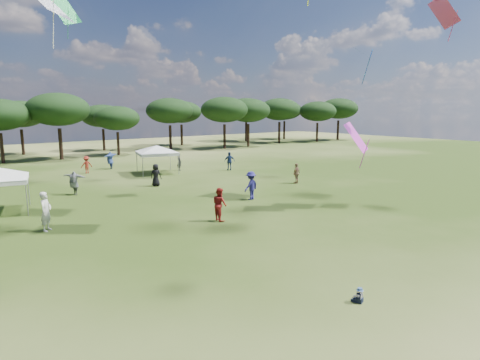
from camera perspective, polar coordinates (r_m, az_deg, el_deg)
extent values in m
plane|color=#314514|center=(11.77, 22.85, -19.71)|extent=(140.00, 140.00, 0.00)
cylinder|color=black|center=(49.90, -30.76, 3.91)|extent=(0.37, 0.37, 3.21)
cylinder|color=black|center=(50.55, -24.15, 4.70)|extent=(0.41, 0.41, 3.56)
ellipsoid|color=black|center=(50.40, -24.47, 9.12)|extent=(6.91, 6.91, 3.73)
cylinder|color=black|center=(53.03, -16.93, 4.98)|extent=(0.33, 0.33, 2.88)
ellipsoid|color=black|center=(52.87, -17.10, 8.40)|extent=(5.60, 5.60, 3.02)
cylinder|color=black|center=(58.95, -9.87, 5.99)|extent=(0.39, 0.39, 3.44)
ellipsoid|color=black|center=(58.82, -9.98, 9.68)|extent=(6.69, 6.69, 3.60)
cylinder|color=black|center=(59.29, -2.21, 6.20)|extent=(0.40, 0.40, 3.53)
ellipsoid|color=black|center=(59.16, -2.24, 9.96)|extent=(6.86, 6.86, 3.70)
cylinder|color=black|center=(62.60, 1.19, 6.38)|extent=(0.40, 0.40, 3.47)
ellipsoid|color=black|center=(62.48, 1.20, 9.87)|extent=(6.74, 6.74, 3.63)
cylinder|color=black|center=(69.80, 5.60, 6.75)|extent=(0.41, 0.41, 3.57)
ellipsoid|color=black|center=(69.69, 5.66, 9.97)|extent=(6.94, 6.94, 3.74)
cylinder|color=black|center=(73.37, 10.91, 6.69)|extent=(0.38, 0.38, 3.35)
ellipsoid|color=black|center=(73.26, 11.01, 9.57)|extent=(6.51, 6.51, 3.51)
cylinder|color=black|center=(78.70, 13.75, 6.91)|extent=(0.42, 0.42, 3.66)
ellipsoid|color=black|center=(78.61, 13.88, 9.83)|extent=(7.10, 7.10, 3.83)
cylinder|color=black|center=(58.20, -28.53, 4.76)|extent=(0.37, 0.37, 3.20)
ellipsoid|color=black|center=(58.06, -28.82, 8.22)|extent=(6.21, 6.21, 3.35)
cylinder|color=black|center=(59.62, -18.81, 5.44)|extent=(0.34, 0.34, 2.99)
ellipsoid|color=black|center=(59.48, -18.99, 8.60)|extent=(5.81, 5.81, 3.13)
cylinder|color=black|center=(65.38, -8.29, 6.36)|extent=(0.38, 0.38, 3.31)
ellipsoid|color=black|center=(65.26, -8.37, 9.55)|extent=(6.43, 6.43, 3.47)
cylinder|color=black|center=(73.50, 0.88, 6.98)|extent=(0.42, 0.42, 3.64)
ellipsoid|color=black|center=(73.40, 0.89, 10.10)|extent=(7.06, 7.06, 3.81)
cylinder|color=black|center=(79.13, 6.31, 7.07)|extent=(0.40, 0.40, 3.46)
ellipsoid|color=black|center=(79.03, 6.36, 9.83)|extent=(6.72, 6.72, 3.62)
cylinder|color=gray|center=(24.46, -28.06, -2.36)|extent=(0.06, 0.06, 1.90)
cylinder|color=gray|center=(27.23, -27.86, -1.19)|extent=(0.06, 0.06, 1.90)
cylinder|color=gray|center=(35.07, -13.66, 1.92)|extent=(0.06, 0.06, 1.86)
cylinder|color=gray|center=(35.72, -8.72, 2.23)|extent=(0.06, 0.06, 1.86)
cylinder|color=gray|center=(38.13, -14.47, 2.52)|extent=(0.06, 0.06, 1.86)
cylinder|color=gray|center=(38.72, -9.90, 2.79)|extent=(0.06, 0.06, 1.86)
cube|color=silver|center=(36.77, -11.74, 3.74)|extent=(4.03, 4.03, 0.25)
pyramid|color=silver|center=(36.70, -11.78, 4.86)|extent=(6.46, 6.46, 0.60)
cube|color=black|center=(12.99, 16.61, -16.04)|extent=(0.23, 0.23, 0.15)
cube|color=black|center=(12.99, 15.91, -16.17)|extent=(0.11, 0.19, 0.08)
cube|color=black|center=(13.10, 16.11, -15.95)|extent=(0.11, 0.19, 0.08)
cube|color=white|center=(12.92, 16.65, -15.39)|extent=(0.21, 0.17, 0.19)
cylinder|color=white|center=(12.83, 16.24, -15.55)|extent=(0.11, 0.19, 0.12)
cylinder|color=white|center=(13.04, 16.61, -15.15)|extent=(0.11, 0.19, 0.12)
sphere|color=#E0B293|center=(12.87, 16.68, -14.87)|extent=(0.13, 0.13, 0.13)
cone|color=#4E7FB7|center=(12.85, 16.69, -14.75)|extent=(0.22, 0.22, 0.02)
cylinder|color=#4E7FB7|center=(12.84, 16.70, -14.62)|extent=(0.14, 0.14, 0.06)
imported|color=#946A51|center=(31.51, 8.04, 0.96)|extent=(0.99, 0.61, 1.57)
imported|color=black|center=(30.69, -11.88, 0.70)|extent=(0.94, 0.97, 1.68)
imported|color=navy|center=(40.75, -17.98, 2.69)|extent=(2.00, 1.72, 1.70)
imported|color=#2D2E32|center=(38.22, -8.64, 2.53)|extent=(0.40, 0.59, 1.59)
imported|color=navy|center=(37.91, -1.50, 2.69)|extent=(1.10, 0.82, 1.73)
imported|color=beige|center=(21.05, -25.88, -4.04)|extent=(0.79, 0.82, 1.88)
imported|color=maroon|center=(38.63, -20.99, 2.04)|extent=(1.02, 0.61, 1.56)
imported|color=maroon|center=(20.71, -2.90, -3.46)|extent=(0.74, 0.91, 1.73)
imported|color=#55565A|center=(29.18, -22.54, -0.40)|extent=(1.38, 2.01, 1.61)
imported|color=navy|center=(25.51, 1.56, -0.79)|extent=(1.31, 0.96, 1.82)
plane|color=green|center=(34.96, -23.76, 21.35)|extent=(3.10, 1.86, 2.71)
plane|color=silver|center=(21.20, -25.70, 21.77)|extent=(2.54, 2.73, 1.73)
plane|color=#C531B2|center=(24.56, 16.19, 5.87)|extent=(2.43, 1.79, 1.81)
plane|color=blue|center=(28.04, 16.47, 17.28)|extent=(2.68, 2.58, 1.54)
plane|color=#BC2F64|center=(26.52, 27.02, 20.49)|extent=(1.63, 2.25, 1.72)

